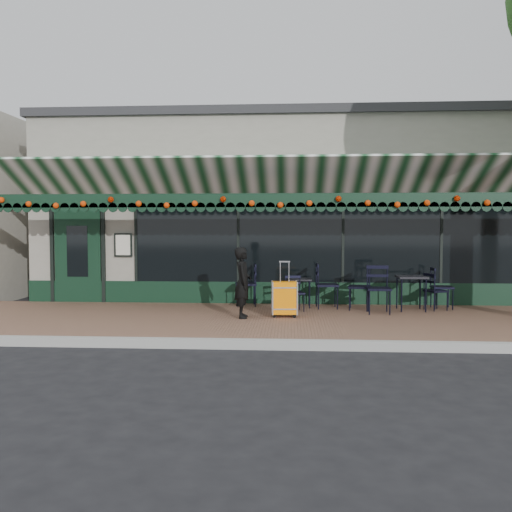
# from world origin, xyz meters

# --- Properties ---
(ground) EXTENTS (80.00, 80.00, 0.00)m
(ground) POSITION_xyz_m (0.00, 0.00, 0.00)
(ground) COLOR black
(ground) RESTS_ON ground
(sidewalk) EXTENTS (18.00, 4.00, 0.15)m
(sidewalk) POSITION_xyz_m (0.00, 2.00, 0.07)
(sidewalk) COLOR brown
(sidewalk) RESTS_ON ground
(curb) EXTENTS (18.00, 0.16, 0.15)m
(curb) POSITION_xyz_m (0.00, -0.08, 0.07)
(curb) COLOR #9E9E99
(curb) RESTS_ON ground
(restaurant_building) EXTENTS (12.00, 9.60, 4.50)m
(restaurant_building) POSITION_xyz_m (0.00, 7.84, 2.27)
(restaurant_building) COLOR gray
(restaurant_building) RESTS_ON ground
(woman) EXTENTS (0.38, 0.53, 1.38)m
(woman) POSITION_xyz_m (-0.72, 1.96, 0.84)
(woman) COLOR black
(woman) RESTS_ON sidewalk
(suitcase) EXTENTS (0.50, 0.30, 1.09)m
(suitcase) POSITION_xyz_m (0.09, 2.10, 0.52)
(suitcase) COLOR orange
(suitcase) RESTS_ON sidewalk
(cafe_table_a) EXTENTS (0.59, 0.59, 0.73)m
(cafe_table_a) POSITION_xyz_m (2.76, 3.12, 0.81)
(cafe_table_a) COLOR black
(cafe_table_a) RESTS_ON sidewalk
(cafe_table_b) EXTENTS (0.51, 0.51, 0.63)m
(cafe_table_b) POSITION_xyz_m (0.41, 3.48, 0.72)
(cafe_table_b) COLOR black
(cafe_table_b) RESTS_ON sidewalk
(chair_a_left) EXTENTS (0.55, 0.55, 0.96)m
(chair_a_left) POSITION_xyz_m (1.68, 3.15, 0.63)
(chair_a_left) COLOR black
(chair_a_left) RESTS_ON sidewalk
(chair_a_right) EXTENTS (0.47, 0.47, 0.91)m
(chair_a_right) POSITION_xyz_m (3.49, 3.44, 0.60)
(chair_a_right) COLOR black
(chair_a_right) RESTS_ON sidewalk
(chair_a_front) EXTENTS (0.51, 0.51, 0.99)m
(chair_a_front) POSITION_xyz_m (2.00, 2.67, 0.65)
(chair_a_front) COLOR black
(chair_a_front) RESTS_ON sidewalk
(chair_a_extra) EXTENTS (0.53, 0.53, 0.81)m
(chair_a_extra) POSITION_xyz_m (3.29, 3.19, 0.55)
(chair_a_extra) COLOR black
(chair_a_extra) RESTS_ON sidewalk
(chair_b_left) EXTENTS (0.54, 0.54, 0.96)m
(chair_b_left) POSITION_xyz_m (-0.79, 3.58, 0.63)
(chair_b_left) COLOR black
(chair_b_left) RESTS_ON sidewalk
(chair_b_right) EXTENTS (0.52, 0.52, 0.99)m
(chair_b_right) POSITION_xyz_m (1.00, 3.34, 0.65)
(chair_b_right) COLOR black
(chair_b_right) RESTS_ON sidewalk
(chair_b_front) EXTENTS (0.46, 0.46, 0.75)m
(chair_b_front) POSITION_xyz_m (0.30, 2.87, 0.53)
(chair_b_front) COLOR black
(chair_b_front) RESTS_ON sidewalk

